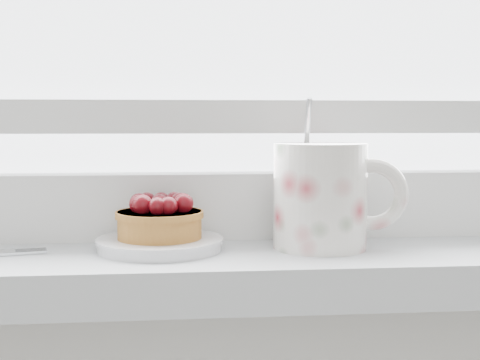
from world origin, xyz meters
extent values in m
cube|color=silver|center=(0.00, 1.90, 0.92)|extent=(1.60, 0.20, 0.04)
cube|color=silver|center=(0.00, 1.97, 0.97)|extent=(1.30, 0.05, 0.07)
cube|color=silver|center=(0.00, 1.97, 1.07)|extent=(1.30, 0.04, 0.04)
cylinder|color=silver|center=(-0.03, 1.90, 0.95)|extent=(0.12, 0.12, 0.01)
cylinder|color=#92591F|center=(-0.03, 1.90, 0.97)|extent=(0.08, 0.08, 0.03)
cylinder|color=#92591F|center=(-0.03, 1.90, 0.98)|extent=(0.09, 0.09, 0.01)
sphere|color=#3E0005|center=(-0.03, 1.90, 0.99)|extent=(0.02, 0.02, 0.02)
sphere|color=#3E0005|center=(-0.01, 1.90, 0.99)|extent=(0.02, 0.02, 0.02)
sphere|color=#3E0005|center=(-0.01, 1.91, 0.99)|extent=(0.02, 0.02, 0.02)
sphere|color=#3E0005|center=(-0.03, 1.92, 0.99)|extent=(0.02, 0.02, 0.02)
sphere|color=#3E0005|center=(-0.04, 1.92, 0.99)|extent=(0.02, 0.02, 0.02)
sphere|color=#3E0005|center=(-0.05, 1.90, 0.99)|extent=(0.02, 0.02, 0.02)
sphere|color=#3E0005|center=(-0.05, 1.89, 0.99)|extent=(0.02, 0.02, 0.02)
sphere|color=#3E0005|center=(-0.04, 1.88, 0.99)|extent=(0.02, 0.02, 0.02)
sphere|color=#3E0005|center=(-0.03, 1.88, 0.99)|extent=(0.02, 0.02, 0.02)
sphere|color=#3E0005|center=(-0.02, 1.88, 0.99)|extent=(0.02, 0.02, 0.02)
sphere|color=#3E0005|center=(0.00, 1.89, 0.99)|extent=(0.02, 0.02, 0.02)
cylinder|color=silver|center=(0.13, 1.89, 0.99)|extent=(0.11, 0.11, 0.10)
cylinder|color=black|center=(0.13, 1.89, 1.04)|extent=(0.08, 0.08, 0.01)
torus|color=silver|center=(0.18, 1.88, 0.99)|extent=(0.07, 0.03, 0.07)
cylinder|color=silver|center=(0.12, 1.92, 1.06)|extent=(0.01, 0.03, 0.06)
cube|color=silver|center=(-0.18, 1.89, 0.94)|extent=(0.03, 0.03, 0.00)
cube|color=silver|center=(-0.15, 1.89, 0.94)|extent=(0.03, 0.01, 0.00)
cube|color=silver|center=(-0.15, 1.90, 0.94)|extent=(0.03, 0.01, 0.00)
cube|color=silver|center=(-0.15, 1.90, 0.94)|extent=(0.03, 0.01, 0.00)
cube|color=silver|center=(-0.15, 1.91, 0.94)|extent=(0.03, 0.01, 0.00)
camera|label=1|loc=(-0.01, 1.25, 1.07)|focal=50.00mm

